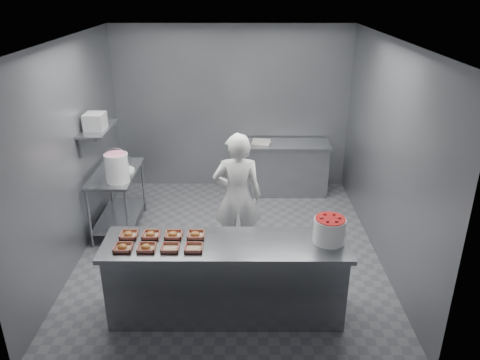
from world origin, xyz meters
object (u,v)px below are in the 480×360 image
object	(u,v)px
tray_5	(151,234)
worker	(237,197)
tray_0	(123,247)
appliance	(95,121)
tray_2	(170,248)
tray_7	(196,235)
back_counter	(284,168)
strawberry_tub	(329,229)
prep_table	(117,192)
tray_6	(173,235)
glaze_bucket	(117,167)
service_counter	(226,278)
tray_3	(194,248)
tray_4	(129,234)
tray_1	(146,247)

from	to	relation	value
tray_5	worker	xyz separation A→B (m)	(0.92, 1.07, -0.06)
tray_0	appliance	distance (m)	2.27
tray_5	worker	bearing A→B (deg)	49.44
tray_2	tray_7	xyz separation A→B (m)	(0.24, 0.26, 0.00)
back_counter	strawberry_tub	size ratio (longest dim) A/B	4.51
prep_table	tray_6	distance (m)	2.14
tray_0	strawberry_tub	xyz separation A→B (m)	(2.13, 0.16, 0.12)
strawberry_tub	glaze_bucket	world-z (taller)	glaze_bucket
service_counter	tray_7	distance (m)	0.59
prep_table	appliance	bearing A→B (deg)	-155.24
worker	tray_3	bearing A→B (deg)	71.11
tray_2	tray_4	bearing A→B (deg)	151.57
service_counter	appliance	world-z (taller)	appliance
service_counter	tray_3	size ratio (longest dim) A/B	13.88
tray_7	strawberry_tub	xyz separation A→B (m)	(1.41, -0.10, 0.12)
tray_3	tray_6	world-z (taller)	tray_6
strawberry_tub	tray_7	bearing A→B (deg)	175.95
tray_5	tray_7	xyz separation A→B (m)	(0.48, 0.00, 0.00)
tray_1	tray_3	world-z (taller)	tray_1
tray_0	tray_6	distance (m)	0.55
tray_3	tray_5	bearing A→B (deg)	151.57
prep_table	tray_4	bearing A→B (deg)	-71.67
tray_7	strawberry_tub	world-z (taller)	strawberry_tub
service_counter	tray_6	xyz separation A→B (m)	(-0.57, 0.13, 0.47)
tray_2	tray_5	bearing A→B (deg)	132.90
tray_3	tray_6	bearing A→B (deg)	132.90
appliance	tray_0	bearing A→B (deg)	-67.73
tray_2	tray_6	bearing A→B (deg)	90.66
glaze_bucket	tray_5	bearing A→B (deg)	-64.41
tray_2	strawberry_tub	distance (m)	1.66
tray_3	tray_5	xyz separation A→B (m)	(-0.48, 0.26, 0.00)
service_counter	tray_0	world-z (taller)	tray_0
tray_1	tray_3	xyz separation A→B (m)	(0.48, 0.00, -0.00)
tray_2	tray_3	size ratio (longest dim) A/B	1.00
service_counter	tray_7	world-z (taller)	tray_7
prep_table	strawberry_tub	xyz separation A→B (m)	(2.73, -1.92, 0.45)
tray_1	worker	distance (m)	1.62
back_counter	tray_2	bearing A→B (deg)	-113.42
worker	glaze_bucket	world-z (taller)	worker
tray_0	tray_1	xyz separation A→B (m)	(0.24, 0.00, 0.00)
prep_table	tray_7	size ratio (longest dim) A/B	6.40
service_counter	tray_5	size ratio (longest dim) A/B	13.88
tray_4	tray_6	distance (m)	0.48
tray_2	tray_5	world-z (taller)	tray_5
tray_1	tray_2	size ratio (longest dim) A/B	1.00
tray_7	appliance	xyz separation A→B (m)	(-1.49, 1.74, 0.75)
back_counter	tray_3	xyz separation A→B (m)	(-1.22, -3.38, 0.47)
prep_table	worker	bearing A→B (deg)	-22.99
tray_6	worker	bearing A→B (deg)	57.70
tray_0	tray_5	world-z (taller)	same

